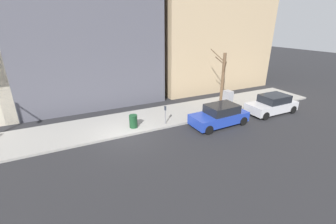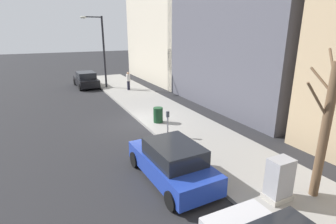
% 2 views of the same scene
% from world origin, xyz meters
% --- Properties ---
extents(ground_plane, '(120.00, 120.00, 0.00)m').
position_xyz_m(ground_plane, '(0.00, 0.00, 0.00)').
color(ground_plane, '#232326').
extents(sidewalk, '(4.00, 36.00, 0.15)m').
position_xyz_m(sidewalk, '(2.00, 0.00, 0.07)').
color(sidewalk, gray).
rests_on(sidewalk, ground).
extents(parked_car_silver, '(1.92, 4.20, 1.52)m').
position_xyz_m(parked_car_silver, '(-1.10, -11.85, 0.74)').
color(parked_car_silver, '#B7B7BC').
rests_on(parked_car_silver, ground).
extents(parked_car_blue, '(2.06, 4.26, 1.52)m').
position_xyz_m(parked_car_blue, '(-1.12, -6.52, 0.74)').
color(parked_car_blue, '#1E389E').
rests_on(parked_car_blue, ground).
extents(parking_meter, '(0.14, 0.10, 1.35)m').
position_xyz_m(parking_meter, '(0.45, -2.94, 0.98)').
color(parking_meter, slate).
rests_on(parking_meter, sidewalk).
extents(utility_box, '(0.83, 0.61, 1.43)m').
position_xyz_m(utility_box, '(1.30, -9.26, 0.85)').
color(utility_box, '#A8A399').
rests_on(utility_box, sidewalk).
extents(bare_tree, '(1.63, 1.05, 4.72)m').
position_xyz_m(bare_tree, '(2.61, -9.60, 2.46)').
color(bare_tree, brown).
rests_on(bare_tree, sidewalk).
extents(trash_bin, '(0.56, 0.56, 0.90)m').
position_xyz_m(trash_bin, '(0.90, -0.72, 0.60)').
color(trash_bin, '#14381E').
rests_on(trash_bin, sidewalk).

